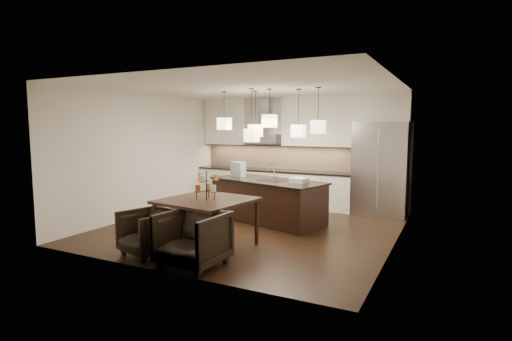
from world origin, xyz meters
The scene contains 37 objects.
floor centered at (0.00, 0.00, -0.01)m, with size 5.50×5.50×0.02m, color black.
ceiling centered at (0.00, 0.00, 2.81)m, with size 5.50×5.50×0.02m, color white.
wall_back centered at (0.00, 2.76, 1.40)m, with size 5.50×0.02×2.80m, color silver.
wall_front centered at (0.00, -2.76, 1.40)m, with size 5.50×0.02×2.80m, color silver.
wall_left centered at (-2.76, 0.00, 1.40)m, with size 0.02×5.50×2.80m, color silver.
wall_right centered at (2.76, 0.00, 1.40)m, with size 0.02×5.50×2.80m, color silver.
refrigerator centered at (2.10, 2.38, 1.07)m, with size 1.20×0.72×2.15m, color #B7B7BA.
fridge_panel centered at (2.10, 2.38, 2.47)m, with size 1.26×0.72×0.65m, color silver.
lower_cabinets centered at (-0.62, 2.43, 0.44)m, with size 4.21×0.62×0.88m, color silver.
countertop centered at (-0.62, 2.43, 0.90)m, with size 4.21×0.66×0.04m, color black.
backsplash centered at (-0.62, 2.73, 1.24)m, with size 4.21×0.02×0.63m, color tan.
upper_cab_left centered at (-2.10, 2.57, 2.17)m, with size 1.25×0.35×1.25m, color silver.
upper_cab_right centered at (0.55, 2.57, 2.17)m, with size 1.86×0.35×1.25m, color silver.
hood_canopy centered at (-0.93, 2.48, 1.72)m, with size 0.90×0.52×0.24m, color #B7B7BA.
hood_chimney centered at (-0.93, 2.59, 2.32)m, with size 0.30×0.28×0.96m, color #B7B7BA.
fruit_bowl centered at (-1.65, 2.38, 0.95)m, with size 0.26×0.26×0.06m, color silver.
island_body centered at (0.05, 0.66, 0.43)m, with size 2.46×0.99×0.87m, color black.
island_top centered at (0.05, 0.66, 0.89)m, with size 2.54×1.06×0.04m, color black.
faucet centered at (0.17, 0.73, 1.09)m, with size 0.10×0.24×0.37m, color silver, non-canonical shape.
tote_bag centered at (-0.80, 0.88, 1.07)m, with size 0.34×0.18×0.34m, color #1E5743.
food_container centered at (0.81, 0.53, 0.96)m, with size 0.34×0.24×0.10m, color silver.
dining_table centered at (-0.10, -1.47, 0.41)m, with size 1.37×1.37×0.82m, color black, non-canonical shape.
candelabra centered at (-0.10, -1.47, 1.07)m, with size 0.40×0.40×0.48m, color black, non-canonical shape.
candle_a centered at (0.06, -1.49, 1.02)m, with size 0.08×0.08×0.11m, color #F6F0BA.
candle_b centered at (-0.16, -1.32, 1.02)m, with size 0.08×0.08×0.11m, color gold.
candle_c centered at (-0.19, -1.59, 1.02)m, with size 0.08×0.08×0.11m, color #AF4924.
candle_d centered at (0.04, -1.38, 1.20)m, with size 0.08×0.08×0.11m, color gold.
candle_e centered at (-0.23, -1.42, 1.20)m, with size 0.08×0.08×0.11m, color #AF4924.
candle_f centered at (-0.09, -1.61, 1.20)m, with size 0.08×0.08×0.11m, color #F6F0BA.
armchair_left centered at (-0.71, -2.22, 0.36)m, with size 0.77×0.79×0.72m, color black.
armchair_right centered at (0.24, -2.34, 0.41)m, with size 0.87×0.90×0.82m, color black.
pendant_a centered at (-0.94, 0.53, 2.10)m, with size 0.24×0.24×0.26m, color #F7ECB1.
pendant_b centered at (-0.25, 0.66, 1.95)m, with size 0.24×0.24×0.26m, color #F7ECB1.
pendant_c centered at (0.20, 0.40, 2.15)m, with size 0.24×0.24×0.26m, color #F7ECB1.
pendant_d centered at (0.73, 0.68, 1.95)m, with size 0.24×0.24×0.26m, color #F7ECB1.
pendant_e centered at (1.20, 0.51, 2.04)m, with size 0.24×0.24×0.26m, color #F7ECB1.
pendant_f centered at (-0.07, 0.15, 1.86)m, with size 0.24×0.24×0.26m, color #F7ECB1.
Camera 1 is at (3.63, -7.02, 2.05)m, focal length 28.00 mm.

